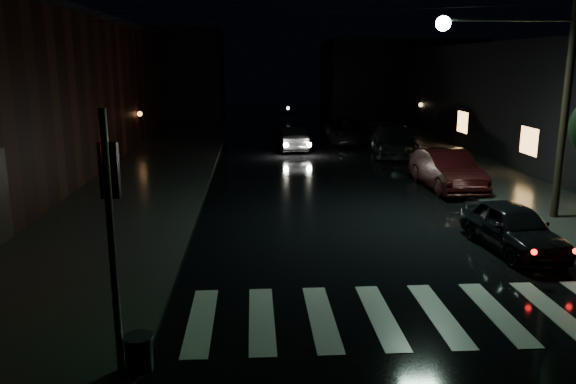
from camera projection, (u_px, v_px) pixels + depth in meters
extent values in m
plane|color=black|center=(262.00, 331.00, 10.69)|extent=(120.00, 120.00, 0.00)
cube|color=#282826|center=(139.00, 180.00, 23.98)|extent=(6.00, 44.00, 0.15)
cube|color=#282826|center=(482.00, 176.00, 24.89)|extent=(4.00, 44.00, 0.15)
cube|color=black|center=(147.00, 73.00, 52.92)|extent=(14.00, 10.00, 8.00)
cube|color=black|center=(398.00, 78.00, 54.49)|extent=(14.00, 10.00, 7.00)
cube|color=beige|center=(410.00, 315.00, 11.36)|extent=(9.00, 3.00, 0.01)
cylinder|color=slate|center=(112.00, 246.00, 8.58)|extent=(0.12, 0.12, 4.20)
cylinder|color=black|center=(139.00, 354.00, 9.01)|extent=(0.44, 0.44, 0.55)
cylinder|color=slate|center=(138.00, 337.00, 8.95)|extent=(0.48, 0.48, 0.04)
cube|color=black|center=(109.00, 170.00, 8.50)|extent=(0.28, 0.16, 0.85)
sphere|color=#0CFF33|center=(112.00, 185.00, 8.64)|extent=(0.20, 0.20, 0.20)
cylinder|color=black|center=(568.00, 90.00, 17.13)|extent=(0.24, 0.24, 8.00)
cylinder|color=slate|center=(510.00, 20.00, 16.54)|extent=(4.00, 0.08, 0.08)
sphere|color=#BFFFD8|center=(443.00, 23.00, 16.45)|extent=(0.44, 0.44, 0.44)
imported|color=black|center=(513.00, 227.00, 15.15)|extent=(1.87, 3.93, 1.30)
imported|color=black|center=(447.00, 170.00, 22.42)|extent=(1.82, 4.83, 1.58)
imported|color=black|center=(393.00, 140.00, 30.87)|extent=(2.97, 5.77, 1.60)
imported|color=black|center=(347.00, 130.00, 35.52)|extent=(2.60, 5.49, 1.51)
imported|color=black|center=(290.00, 138.00, 32.41)|extent=(1.86, 4.32, 1.39)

